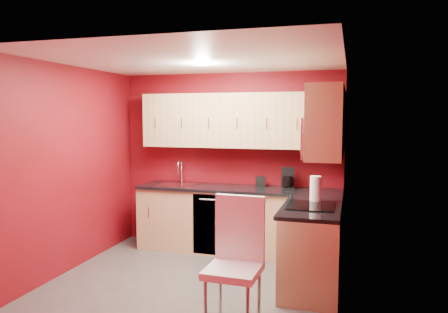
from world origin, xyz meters
The scene contains 21 objects.
floor centered at (0.00, 0.00, 0.00)m, with size 3.20×3.20×0.00m, color #4D4A48.
ceiling centered at (0.00, 0.00, 2.50)m, with size 3.20×3.20×0.00m, color white.
wall_back centered at (0.00, 1.50, 1.25)m, with size 3.20×3.20×0.00m, color maroon.
wall_front centered at (0.00, -1.50, 1.25)m, with size 3.20×3.20×0.00m, color maroon.
wall_left centered at (-1.60, 0.00, 1.25)m, with size 3.00×3.00×0.00m, color maroon.
wall_right centered at (1.60, 0.00, 1.25)m, with size 3.00×3.00×0.00m, color maroon.
base_cabinets_back centered at (0.20, 1.20, 0.43)m, with size 2.80×0.60×0.87m, color tan.
base_cabinets_right centered at (1.30, 0.25, 0.43)m, with size 0.60×1.30×0.87m, color tan.
countertop_back centered at (0.20, 1.19, 0.89)m, with size 2.80×0.63×0.04m, color black.
countertop_right centered at (1.29, 0.23, 0.89)m, with size 0.63×1.27×0.04m, color black.
upper_cabinets_back centered at (0.20, 1.32, 1.83)m, with size 2.80×0.35×0.75m, color tan.
upper_cabinets_right centered at (1.42, 0.44, 1.89)m, with size 0.35×1.55×0.75m.
microwave centered at (1.39, 0.20, 1.66)m, with size 0.42×0.76×0.42m.
cooktop centered at (1.28, 0.20, 0.92)m, with size 0.50×0.55×0.01m, color black.
sink centered at (-0.70, 1.20, 0.94)m, with size 0.52×0.42×0.35m.
dishwasher_front centered at (-0.05, 0.91, 0.43)m, with size 0.60×0.02×0.82m, color black.
downlight centered at (0.00, 0.30, 2.48)m, with size 0.20×0.20×0.01m, color white.
coffee_maker centered at (0.88, 1.25, 1.05)m, with size 0.17×0.23×0.29m, color black, non-canonical shape.
napkin_holder centered at (0.49, 1.33, 0.98)m, with size 0.13×0.13×0.14m, color black, non-canonical shape.
paper_towel centered at (1.31, 0.46, 1.06)m, with size 0.17×0.17×0.30m, color white, non-canonical shape.
dining_chair centered at (0.70, -0.90, 0.58)m, with size 0.47×0.49×1.16m, color white, non-canonical shape.
Camera 1 is at (1.68, -4.55, 1.89)m, focal length 35.00 mm.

